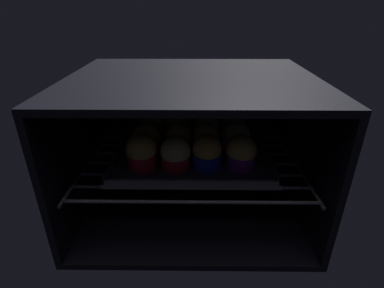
% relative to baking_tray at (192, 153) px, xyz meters
% --- Properties ---
extents(oven_cavity, '(0.59, 0.47, 0.37)m').
position_rel_baking_tray_xyz_m(oven_cavity, '(0.00, 0.03, 0.02)').
color(oven_cavity, black).
rests_on(oven_cavity, ground).
extents(oven_rack, '(0.55, 0.42, 0.01)m').
position_rel_baking_tray_xyz_m(oven_rack, '(0.00, -0.01, -0.01)').
color(oven_rack, '#42424C').
rests_on(oven_rack, oven_cavity).
extents(baking_tray, '(0.40, 0.32, 0.02)m').
position_rel_baking_tray_xyz_m(baking_tray, '(0.00, 0.00, 0.00)').
color(baking_tray, '#4C4C51').
rests_on(baking_tray, oven_rack).
extents(muffin_row0_col0, '(0.07, 0.07, 0.09)m').
position_rel_baking_tray_xyz_m(muffin_row0_col0, '(-0.12, -0.08, 0.05)').
color(muffin_row0_col0, red).
rests_on(muffin_row0_col0, baking_tray).
extents(muffin_row0_col1, '(0.07, 0.07, 0.08)m').
position_rel_baking_tray_xyz_m(muffin_row0_col1, '(-0.04, -0.08, 0.04)').
color(muffin_row0_col1, red).
rests_on(muffin_row0_col1, baking_tray).
extents(muffin_row0_col2, '(0.07, 0.07, 0.09)m').
position_rel_baking_tray_xyz_m(muffin_row0_col2, '(0.04, -0.08, 0.05)').
color(muffin_row0_col2, '#1928B7').
rests_on(muffin_row0_col2, baking_tray).
extents(muffin_row0_col3, '(0.07, 0.07, 0.08)m').
position_rel_baking_tray_xyz_m(muffin_row0_col3, '(0.12, -0.08, 0.04)').
color(muffin_row0_col3, '#7A238C').
rests_on(muffin_row0_col3, baking_tray).
extents(muffin_row1_col0, '(0.07, 0.07, 0.08)m').
position_rel_baking_tray_xyz_m(muffin_row1_col0, '(-0.12, -0.00, 0.04)').
color(muffin_row1_col0, red).
rests_on(muffin_row1_col0, baking_tray).
extents(muffin_row1_col1, '(0.07, 0.07, 0.09)m').
position_rel_baking_tray_xyz_m(muffin_row1_col1, '(-0.04, -0.00, 0.04)').
color(muffin_row1_col1, '#7A238C').
rests_on(muffin_row1_col1, baking_tray).
extents(muffin_row1_col2, '(0.07, 0.07, 0.08)m').
position_rel_baking_tray_xyz_m(muffin_row1_col2, '(0.04, -0.00, 0.04)').
color(muffin_row1_col2, silver).
rests_on(muffin_row1_col2, baking_tray).
extents(muffin_row1_col3, '(0.07, 0.07, 0.08)m').
position_rel_baking_tray_xyz_m(muffin_row1_col3, '(0.12, 0.00, 0.04)').
color(muffin_row1_col3, silver).
rests_on(muffin_row1_col3, baking_tray).
extents(muffin_row2_col0, '(0.07, 0.07, 0.09)m').
position_rel_baking_tray_xyz_m(muffin_row2_col0, '(-0.12, 0.08, 0.05)').
color(muffin_row2_col0, '#7A238C').
rests_on(muffin_row2_col0, baking_tray).
extents(muffin_row2_col1, '(0.07, 0.07, 0.09)m').
position_rel_baking_tray_xyz_m(muffin_row2_col1, '(-0.04, 0.08, 0.05)').
color(muffin_row2_col1, '#7A238C').
rests_on(muffin_row2_col1, baking_tray).
extents(muffin_row2_col2, '(0.07, 0.07, 0.09)m').
position_rel_baking_tray_xyz_m(muffin_row2_col2, '(0.04, 0.08, 0.04)').
color(muffin_row2_col2, '#1928B7').
rests_on(muffin_row2_col2, baking_tray).
extents(muffin_row2_col3, '(0.07, 0.07, 0.08)m').
position_rel_baking_tray_xyz_m(muffin_row2_col3, '(0.12, 0.08, 0.04)').
color(muffin_row2_col3, '#1928B7').
rests_on(muffin_row2_col3, baking_tray).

